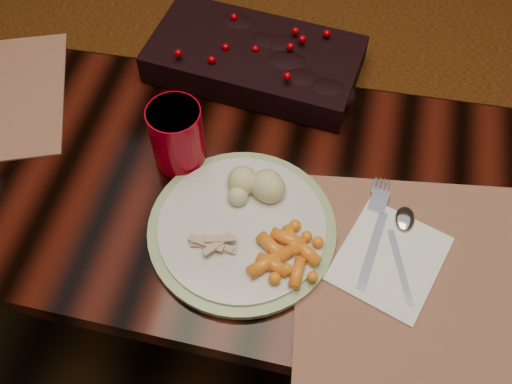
% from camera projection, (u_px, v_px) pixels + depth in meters
% --- Properties ---
extents(floor, '(5.00, 5.00, 0.00)m').
position_uv_depth(floor, '(290.00, 270.00, 1.66)').
color(floor, black).
rests_on(floor, ground).
extents(dining_table, '(1.80, 1.00, 0.75)m').
position_uv_depth(dining_table, '(298.00, 201.00, 1.35)').
color(dining_table, black).
rests_on(dining_table, floor).
extents(table_runner, '(1.72, 0.42, 0.00)m').
position_uv_depth(table_runner, '(302.00, 17.00, 1.14)').
color(table_runner, '#3C240A').
rests_on(table_runner, dining_table).
extents(centerpiece, '(0.39, 0.23, 0.07)m').
position_uv_depth(centerpiece, '(255.00, 55.00, 1.03)').
color(centerpiece, black).
rests_on(centerpiece, table_runner).
extents(placemat_main, '(0.55, 0.44, 0.00)m').
position_uv_depth(placemat_main, '(469.00, 290.00, 0.82)').
color(placemat_main, brown).
rests_on(placemat_main, dining_table).
extents(dinner_plate, '(0.35, 0.35, 0.02)m').
position_uv_depth(dinner_plate, '(242.00, 228.00, 0.86)').
color(dinner_plate, silver).
rests_on(dinner_plate, placemat_main).
extents(baby_carrots, '(0.13, 0.12, 0.02)m').
position_uv_depth(baby_carrots, '(277.00, 258.00, 0.81)').
color(baby_carrots, orange).
rests_on(baby_carrots, dinner_plate).
extents(mashed_potatoes, '(0.10, 0.09, 0.05)m').
position_uv_depth(mashed_potatoes, '(255.00, 187.00, 0.87)').
color(mashed_potatoes, beige).
rests_on(mashed_potatoes, dinner_plate).
extents(turkey_shreds, '(0.08, 0.07, 0.02)m').
position_uv_depth(turkey_shreds, '(210.00, 237.00, 0.84)').
color(turkey_shreds, '#B7A79C').
rests_on(turkey_shreds, dinner_plate).
extents(napkin, '(0.18, 0.20, 0.01)m').
position_uv_depth(napkin, '(390.00, 259.00, 0.84)').
color(napkin, white).
rests_on(napkin, placemat_main).
extents(fork, '(0.05, 0.18, 0.00)m').
position_uv_depth(fork, '(374.00, 237.00, 0.85)').
color(fork, silver).
rests_on(fork, napkin).
extents(spoon, '(0.08, 0.15, 0.00)m').
position_uv_depth(spoon, '(402.00, 251.00, 0.84)').
color(spoon, silver).
rests_on(spoon, napkin).
extents(red_cup, '(0.11, 0.11, 0.12)m').
position_uv_depth(red_cup, '(177.00, 136.00, 0.90)').
color(red_cup, '#940013').
rests_on(red_cup, placemat_main).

